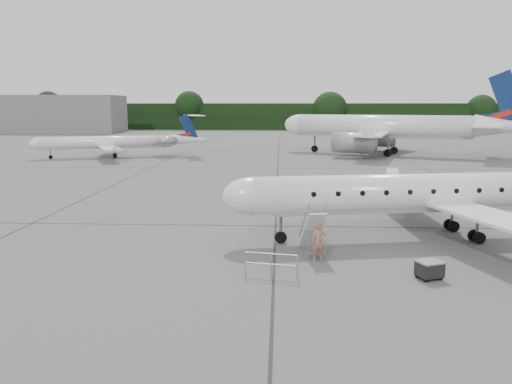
# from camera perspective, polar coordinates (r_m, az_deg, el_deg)

# --- Properties ---
(ground) EXTENTS (320.00, 320.00, 0.00)m
(ground) POSITION_cam_1_polar(r_m,az_deg,el_deg) (26.16, 17.49, -6.22)
(ground) COLOR #565654
(ground) RESTS_ON ground
(treeline) EXTENTS (260.00, 4.00, 8.00)m
(treeline) POSITION_cam_1_polar(r_m,az_deg,el_deg) (154.49, 5.26, 8.58)
(treeline) COLOR black
(treeline) RESTS_ON ground
(terminal_building) EXTENTS (40.00, 14.00, 10.00)m
(terminal_building) POSITION_cam_1_polar(r_m,az_deg,el_deg) (148.51, -22.76, 8.22)
(terminal_building) COLOR slate
(terminal_building) RESTS_ON ground
(main_regional_jet) EXTENTS (30.29, 24.18, 6.97)m
(main_regional_jet) POSITION_cam_1_polar(r_m,az_deg,el_deg) (28.44, 21.35, 1.99)
(main_regional_jet) COLOR silver
(main_regional_jet) RESTS_ON ground
(airstair) EXTENTS (1.21, 2.19, 2.18)m
(airstair) POSITION_cam_1_polar(r_m,az_deg,el_deg) (24.04, 6.45, -4.53)
(airstair) COLOR silver
(airstair) RESTS_ON ground
(passenger) EXTENTS (0.71, 0.50, 1.84)m
(passenger) POSITION_cam_1_polar(r_m,az_deg,el_deg) (22.97, 7.16, -5.66)
(passenger) COLOR #8E604D
(passenger) RESTS_ON ground
(safety_railing) EXTENTS (2.18, 0.48, 1.00)m
(safety_railing) POSITION_cam_1_polar(r_m,az_deg,el_deg) (20.85, 1.73, -8.40)
(safety_railing) COLOR gray
(safety_railing) RESTS_ON ground
(baggage_cart) EXTENTS (1.17, 1.07, 0.82)m
(baggage_cart) POSITION_cam_1_polar(r_m,az_deg,el_deg) (21.85, 19.21, -8.35)
(baggage_cart) COLOR black
(baggage_cart) RESTS_ON ground
(bg_narrowbody) EXTENTS (38.81, 34.16, 11.57)m
(bg_narrowbody) POSITION_cam_1_polar(r_m,az_deg,el_deg) (75.57, 14.13, 8.53)
(bg_narrowbody) COLOR silver
(bg_narrowbody) RESTS_ON ground
(bg_regional_left) EXTENTS (26.60, 22.70, 5.91)m
(bg_regional_left) POSITION_cam_1_polar(r_m,az_deg,el_deg) (72.30, -16.56, 6.13)
(bg_regional_left) COLOR silver
(bg_regional_left) RESTS_ON ground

